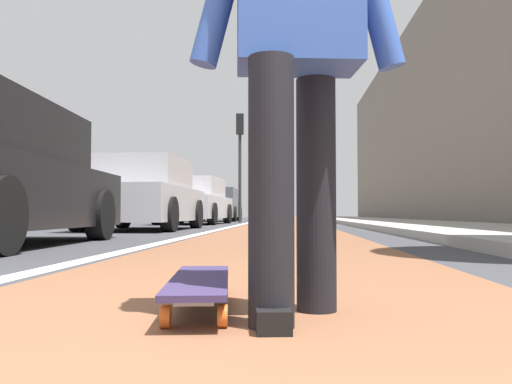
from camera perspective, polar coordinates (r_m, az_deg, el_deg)
The scene contains 11 objects.
ground_plane at distance 11.03m, azimuth 2.70°, elevation -4.10°, with size 80.00×80.00×0.00m, color #38383D.
bike_lane_paint at distance 25.03m, azimuth 3.16°, elevation -3.10°, with size 56.00×2.35×0.00m, color brown.
lane_stripe_white at distance 21.08m, azimuth -0.52°, elevation -3.25°, with size 52.00×0.16×0.01m, color silver.
sidewalk_curb at distance 19.31m, azimuth 13.30°, elevation -3.10°, with size 52.00×3.20×0.12m, color #9E9B93.
building_facade at distance 24.20m, azimuth 18.31°, elevation 7.82°, with size 40.00×1.20×9.11m, color slate.
skateboard at distance 1.93m, azimuth -6.04°, elevation -9.72°, with size 0.86×0.29×0.11m.
skater_person at distance 1.84m, azimuth 4.40°, elevation 16.55°, with size 0.48×0.72×1.64m.
parked_car_mid at distance 11.44m, azimuth -11.99°, elevation -0.39°, with size 4.15×2.03×1.49m.
parked_car_far at distance 17.50m, azimuth -6.59°, elevation -1.06°, with size 4.56×2.09×1.50m.
parked_car_end at distance 24.31m, azimuth -4.22°, elevation -1.43°, with size 4.59×2.05×1.49m.
traffic_light at distance 20.74m, azimuth -1.73°, elevation 4.81°, with size 0.33×0.28×4.22m.
Camera 1 is at (-1.03, -0.16, 0.34)m, focal length 37.39 mm.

